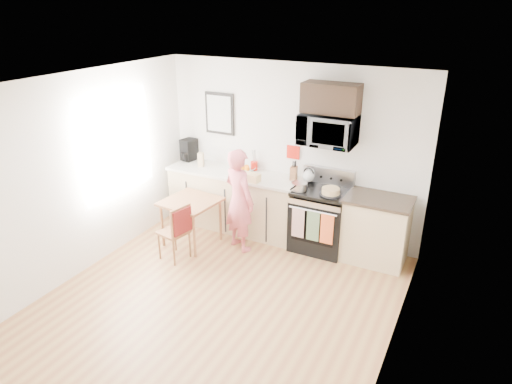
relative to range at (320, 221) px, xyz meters
The scene contains 28 objects.
floor 2.12m from the range, 107.69° to the right, with size 4.60×4.60×0.00m, color #975E3A.
back_wall 1.12m from the range, 152.75° to the left, with size 4.00×0.04×2.60m, color silver.
front_wall 4.41m from the range, 98.38° to the right, with size 4.00×0.04×2.60m, color silver.
left_wall 3.40m from the range, 143.09° to the right, with size 0.04×4.60×2.60m, color silver.
right_wall 2.55m from the range, 55.26° to the right, with size 0.04×4.60×2.60m, color silver.
ceiling 3.00m from the range, 107.69° to the right, with size 4.00×4.60×0.04m, color silver.
window 3.06m from the range, 155.62° to the right, with size 0.06×1.40×1.50m.
cabinet_left 1.43m from the range, behind, with size 2.10×0.60×0.90m, color #D6B489.
countertop_left 1.51m from the range, behind, with size 2.14×0.64×0.04m, color #F0E4CE.
cabinet_right 0.80m from the range, ahead, with size 0.84×0.60×0.90m, color #D6B489.
countertop_right 0.93m from the range, ahead, with size 0.88×0.64×0.04m, color black.
range is the anchor object (origin of this frame).
microwave 1.33m from the range, 90.06° to the left, with size 0.76×0.51×0.42m, color #BAB9BE.
upper_cabinet 1.75m from the range, 90.04° to the left, with size 0.76×0.35×0.40m, color black.
wall_art 2.27m from the range, behind, with size 0.50×0.04×0.65m.
wall_trivet 1.09m from the range, 151.92° to the left, with size 0.20×0.02×0.20m, color red.
person 1.21m from the range, 153.23° to the right, with size 0.55×0.36×1.52m, color #BB333E.
dining_table 1.90m from the range, 157.58° to the right, with size 0.74×0.74×0.69m.
chair 2.02m from the range, 142.53° to the right, with size 0.45×0.42×0.84m.
knife_block 0.79m from the range, 163.93° to the left, with size 0.09×0.13×0.20m, color brown.
utensil_crock 1.38m from the range, 168.47° to the left, with size 0.11×0.11×0.33m.
fruit_bowl 1.38m from the range, behind, with size 0.27×0.27×0.11m.
milk_carton 2.12m from the range, behind, with size 0.08×0.08×0.22m, color tan.
coffee_maker 2.48m from the range, behind, with size 0.24×0.31×0.35m.
bread_bag 1.21m from the range, 169.45° to the right, with size 0.32×0.15×0.12m, color tan.
cake 0.58m from the range, 37.89° to the right, with size 0.30×0.30×0.10m.
kettle 0.67m from the range, 145.75° to the left, with size 0.17×0.17×0.22m.
pot 0.64m from the range, 149.28° to the right, with size 0.22×0.38×0.11m.
Camera 1 is at (2.48, -3.72, 3.37)m, focal length 32.00 mm.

